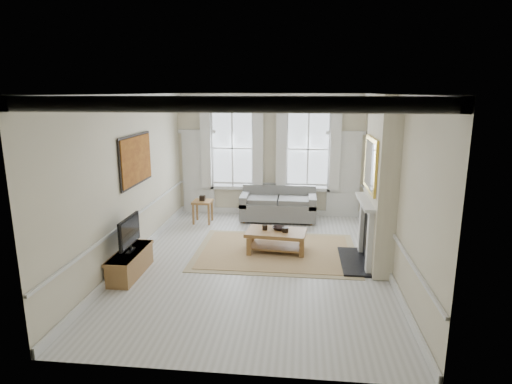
# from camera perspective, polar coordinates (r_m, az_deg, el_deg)

# --- Properties ---
(floor) EXTENTS (7.20, 7.20, 0.00)m
(floor) POSITION_cam_1_polar(r_m,az_deg,el_deg) (8.95, 0.07, -9.34)
(floor) COLOR #B7B5AD
(floor) RESTS_ON ground
(ceiling) EXTENTS (7.20, 7.20, 0.00)m
(ceiling) POSITION_cam_1_polar(r_m,az_deg,el_deg) (8.26, 0.08, 12.99)
(ceiling) COLOR white
(ceiling) RESTS_ON back_wall
(back_wall) EXTENTS (5.20, 0.00, 5.20)m
(back_wall) POSITION_cam_1_polar(r_m,az_deg,el_deg) (11.98, 1.88, 4.90)
(back_wall) COLOR beige
(back_wall) RESTS_ON floor
(left_wall) EXTENTS (0.00, 7.20, 7.20)m
(left_wall) POSITION_cam_1_polar(r_m,az_deg,el_deg) (9.08, -16.47, 1.67)
(left_wall) COLOR beige
(left_wall) RESTS_ON floor
(right_wall) EXTENTS (0.00, 7.20, 7.20)m
(right_wall) POSITION_cam_1_polar(r_m,az_deg,el_deg) (8.58, 17.62, 0.93)
(right_wall) COLOR beige
(right_wall) RESTS_ON floor
(window_left) EXTENTS (1.26, 0.20, 2.20)m
(window_left) POSITION_cam_1_polar(r_m,az_deg,el_deg) (12.02, -3.16, 5.88)
(window_left) COLOR #B2BCC6
(window_left) RESTS_ON back_wall
(window_right) EXTENTS (1.26, 0.20, 2.20)m
(window_right) POSITION_cam_1_polar(r_m,az_deg,el_deg) (11.87, 6.95, 5.71)
(window_right) COLOR #B2BCC6
(window_right) RESTS_ON back_wall
(door_left) EXTENTS (0.90, 0.08, 2.30)m
(door_left) POSITION_cam_1_polar(r_m,az_deg,el_deg) (12.35, -7.70, 2.45)
(door_left) COLOR silver
(door_left) RESTS_ON floor
(door_right) EXTENTS (0.90, 0.08, 2.30)m
(door_right) POSITION_cam_1_polar(r_m,az_deg,el_deg) (12.06, 11.61, 2.03)
(door_right) COLOR silver
(door_right) RESTS_ON floor
(painting) EXTENTS (0.05, 1.66, 1.06)m
(painting) POSITION_cam_1_polar(r_m,az_deg,el_deg) (9.28, -15.69, 4.16)
(painting) COLOR #A8641C
(painting) RESTS_ON left_wall
(chimney_breast) EXTENTS (0.35, 1.70, 3.38)m
(chimney_breast) POSITION_cam_1_polar(r_m,az_deg,el_deg) (8.74, 16.25, 1.24)
(chimney_breast) COLOR beige
(chimney_breast) RESTS_ON floor
(hearth) EXTENTS (0.55, 1.50, 0.05)m
(hearth) POSITION_cam_1_polar(r_m,az_deg,el_deg) (9.15, 12.92, -8.99)
(hearth) COLOR black
(hearth) RESTS_ON floor
(fireplace) EXTENTS (0.21, 1.45, 1.33)m
(fireplace) POSITION_cam_1_polar(r_m,az_deg,el_deg) (8.94, 14.42, -4.79)
(fireplace) COLOR silver
(fireplace) RESTS_ON floor
(mirror) EXTENTS (0.06, 1.26, 1.06)m
(mirror) POSITION_cam_1_polar(r_m,az_deg,el_deg) (8.64, 14.99, 3.55)
(mirror) COLOR gold
(mirror) RESTS_ON chimney_breast
(sofa) EXTENTS (2.03, 0.99, 0.90)m
(sofa) POSITION_cam_1_polar(r_m,az_deg,el_deg) (11.75, 3.00, -1.89)
(sofa) COLOR slate
(sofa) RESTS_ON floor
(side_table) EXTENTS (0.51, 0.51, 0.61)m
(side_table) POSITION_cam_1_polar(r_m,az_deg,el_deg) (11.50, -7.13, -1.69)
(side_table) COLOR olive
(side_table) RESTS_ON floor
(rug) EXTENTS (3.50, 2.60, 0.02)m
(rug) POSITION_cam_1_polar(r_m,az_deg,el_deg) (9.50, 2.67, -7.90)
(rug) COLOR tan
(rug) RESTS_ON floor
(coffee_table) EXTENTS (1.35, 0.87, 0.48)m
(coffee_table) POSITION_cam_1_polar(r_m,az_deg,el_deg) (9.37, 2.69, -5.69)
(coffee_table) COLOR olive
(coffee_table) RESTS_ON rug
(ceramic_pot_a) EXTENTS (0.11, 0.11, 0.11)m
(ceramic_pot_a) POSITION_cam_1_polar(r_m,az_deg,el_deg) (9.39, 1.19, -4.75)
(ceramic_pot_a) COLOR black
(ceramic_pot_a) RESTS_ON coffee_table
(ceramic_pot_b) EXTENTS (0.14, 0.14, 0.10)m
(ceramic_pot_b) POSITION_cam_1_polar(r_m,az_deg,el_deg) (9.27, 3.92, -5.05)
(ceramic_pot_b) COLOR black
(ceramic_pot_b) RESTS_ON coffee_table
(bowl) EXTENTS (0.32, 0.32, 0.07)m
(bowl) POSITION_cam_1_polar(r_m,az_deg,el_deg) (9.42, 3.04, -4.84)
(bowl) COLOR black
(bowl) RESTS_ON coffee_table
(tv_stand) EXTENTS (0.43, 1.33, 0.47)m
(tv_stand) POSITION_cam_1_polar(r_m,az_deg,el_deg) (8.64, -16.39, -9.07)
(tv_stand) COLOR olive
(tv_stand) RESTS_ON floor
(tv) EXTENTS (0.08, 0.90, 0.68)m
(tv) POSITION_cam_1_polar(r_m,az_deg,el_deg) (8.41, -16.53, -5.10)
(tv) COLOR black
(tv) RESTS_ON tv_stand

